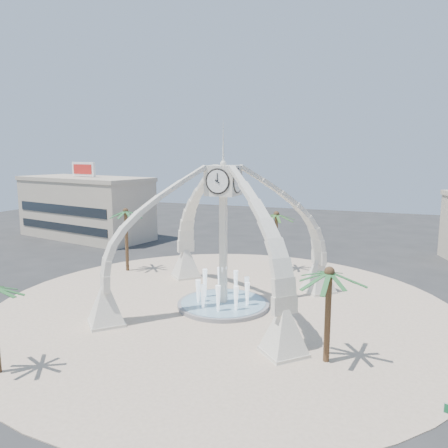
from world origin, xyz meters
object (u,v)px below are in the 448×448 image
(palm_east, at_px, (329,273))
(palm_west, at_px, (126,212))
(clock_tower, at_px, (223,234))
(fountain, at_px, (223,304))
(palm_north, at_px, (276,215))

(palm_east, height_order, palm_west, palm_west)
(clock_tower, relative_size, palm_west, 2.34)
(palm_west, bearing_deg, fountain, -25.92)
(fountain, height_order, palm_north, palm_north)
(palm_east, relative_size, palm_west, 0.88)
(fountain, relative_size, palm_north, 1.09)
(palm_east, bearing_deg, clock_tower, 144.28)
(clock_tower, distance_m, palm_east, 12.17)
(palm_west, xyz_separation_m, palm_north, (15.72, 6.21, -0.36))
(palm_west, relative_size, palm_north, 1.05)
(fountain, relative_size, palm_east, 1.18)
(palm_east, xyz_separation_m, palm_west, (-24.35, 14.13, 0.90))
(palm_east, bearing_deg, fountain, 144.28)
(fountain, xyz_separation_m, palm_west, (-14.47, 7.03, 6.51))
(palm_west, bearing_deg, palm_north, 21.57)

